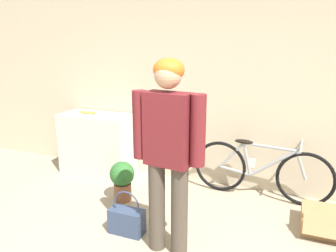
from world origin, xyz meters
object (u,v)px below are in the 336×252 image
(banana, at_px, (88,112))
(cardboard_box, at_px, (330,222))
(handbag, at_px, (127,220))
(bicycle, at_px, (260,170))
(potted_plant, at_px, (122,179))
(person, at_px, (168,144))

(banana, height_order, cardboard_box, banana)
(banana, xyz_separation_m, handbag, (1.26, -1.20, -0.74))
(bicycle, height_order, potted_plant, bicycle)
(handbag, relative_size, cardboard_box, 0.84)
(banana, bearing_deg, handbag, -43.72)
(cardboard_box, height_order, potted_plant, potted_plant)
(banana, distance_m, potted_plant, 1.23)
(potted_plant, bearing_deg, cardboard_box, 4.95)
(person, height_order, potted_plant, person)
(handbag, xyz_separation_m, cardboard_box, (1.86, 0.79, -0.04))
(banana, bearing_deg, person, -36.78)
(person, height_order, cardboard_box, person)
(bicycle, bearing_deg, potted_plant, -153.96)
(person, height_order, handbag, person)
(potted_plant, bearing_deg, bicycle, 24.12)
(person, bearing_deg, potted_plant, 147.63)
(handbag, distance_m, cardboard_box, 2.02)
(potted_plant, bearing_deg, person, -38.65)
(handbag, bearing_deg, bicycle, 48.64)
(banana, height_order, potted_plant, banana)
(banana, bearing_deg, cardboard_box, -7.55)
(handbag, bearing_deg, potted_plant, 122.88)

